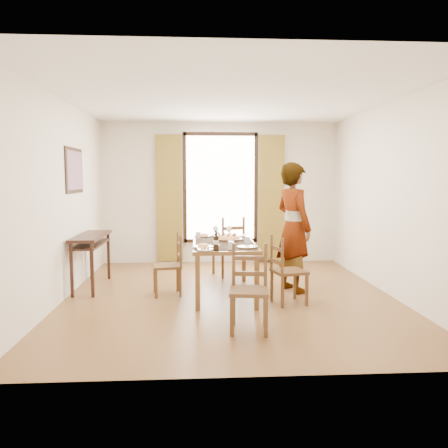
{
  "coord_description": "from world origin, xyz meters",
  "views": [
    {
      "loc": [
        -0.43,
        -5.94,
        1.64
      ],
      "look_at": [
        -0.07,
        0.11,
        1.0
      ],
      "focal_mm": 35.0,
      "sensor_mm": 36.0,
      "label": 1
    }
  ],
  "objects": [
    {
      "name": "chair_west",
      "position": [
        -0.84,
        0.13,
        0.4
      ],
      "size": [
        0.44,
        0.44,
        0.87
      ],
      "rotation": [
        0.0,
        0.0,
        -1.41
      ],
      "color": "#52321B",
      "rests_on": "ground"
    },
    {
      "name": "chair_north",
      "position": [
        0.08,
        1.29,
        0.47
      ],
      "size": [
        0.57,
        0.57,
        1.0
      ],
      "rotation": [
        0.0,
        0.0,
        3.52
      ],
      "color": "#52321B",
      "rests_on": "ground"
    },
    {
      "name": "tumbler_c",
      "position": [
        -0.02,
        -0.58,
        0.81
      ],
      "size": [
        0.07,
        0.07,
        0.1
      ],
      "primitive_type": "cylinder",
      "color": "silver",
      "rests_on": "dining_table"
    },
    {
      "name": "plate_sw",
      "position": [
        -0.37,
        -0.43,
        0.78
      ],
      "size": [
        0.27,
        0.27,
        0.05
      ],
      "primitive_type": null,
      "color": "silver",
      "rests_on": "dining_table"
    },
    {
      "name": "room_shell",
      "position": [
        -0.0,
        0.13,
        1.54
      ],
      "size": [
        4.6,
        5.1,
        2.74
      ],
      "color": "silver",
      "rests_on": "ground"
    },
    {
      "name": "wine_bottle",
      "position": [
        -0.21,
        -0.63,
        0.88
      ],
      "size": [
        0.07,
        0.07,
        0.25
      ],
      "primitive_type": null,
      "color": "black",
      "rests_on": "dining_table"
    },
    {
      "name": "wine_glass_b",
      "position": [
        0.02,
        0.45,
        0.85
      ],
      "size": [
        0.08,
        0.08,
        0.18
      ],
      "primitive_type": null,
      "color": "white",
      "rests_on": "dining_table"
    },
    {
      "name": "pasta_platter",
      "position": [
        0.0,
        0.23,
        0.81
      ],
      "size": [
        0.4,
        0.4,
        0.1
      ],
      "primitive_type": null,
      "color": "#B76317",
      "rests_on": "dining_table"
    },
    {
      "name": "wine_glass_c",
      "position": [
        -0.17,
        0.48,
        0.85
      ],
      "size": [
        0.08,
        0.08,
        0.18
      ],
      "primitive_type": null,
      "color": "white",
      "rests_on": "dining_table"
    },
    {
      "name": "chair_south",
      "position": [
        0.11,
        -1.38,
        0.43
      ],
      "size": [
        0.46,
        0.46,
        0.93
      ],
      "rotation": [
        0.0,
        0.0,
        -0.13
      ],
      "color": "#52321B",
      "rests_on": "ground"
    },
    {
      "name": "caprese_plate",
      "position": [
        -0.35,
        -0.62,
        0.78
      ],
      "size": [
        0.2,
        0.2,
        0.04
      ],
      "primitive_type": null,
      "color": "silver",
      "rests_on": "dining_table"
    },
    {
      "name": "dining_table",
      "position": [
        -0.08,
        0.1,
        0.68
      ],
      "size": [
        0.85,
        1.64,
        0.76
      ],
      "color": "brown",
      "rests_on": "ground"
    },
    {
      "name": "man",
      "position": [
        0.94,
        0.24,
        0.93
      ],
      "size": [
        1.01,
        0.95,
        1.86
      ],
      "primitive_type": "imported",
      "rotation": [
        0.0,
        0.0,
        1.99
      ],
      "color": "gray",
      "rests_on": "ground"
    },
    {
      "name": "plate_se",
      "position": [
        0.2,
        -0.47,
        0.78
      ],
      "size": [
        0.27,
        0.27,
        0.05
      ],
      "primitive_type": null,
      "color": "silver",
      "rests_on": "dining_table"
    },
    {
      "name": "plate_nw",
      "position": [
        -0.35,
        0.62,
        0.78
      ],
      "size": [
        0.27,
        0.27,
        0.05
      ],
      "primitive_type": null,
      "color": "silver",
      "rests_on": "dining_table"
    },
    {
      "name": "ground",
      "position": [
        0.0,
        0.0,
        0.0
      ],
      "size": [
        5.0,
        5.0,
        0.0
      ],
      "primitive_type": "plane",
      "color": "brown",
      "rests_on": "ground"
    },
    {
      "name": "plate_ne",
      "position": [
        0.17,
        0.62,
        0.78
      ],
      "size": [
        0.27,
        0.27,
        0.05
      ],
      "primitive_type": null,
      "color": "silver",
      "rests_on": "dining_table"
    },
    {
      "name": "tumbler_a",
      "position": [
        0.22,
        -0.16,
        0.81
      ],
      "size": [
        0.07,
        0.07,
        0.1
      ],
      "primitive_type": "cylinder",
      "color": "silver",
      "rests_on": "dining_table"
    },
    {
      "name": "console_table",
      "position": [
        -2.03,
        0.6,
        0.68
      ],
      "size": [
        0.38,
        1.2,
        0.8
      ],
      "color": "black",
      "rests_on": "ground"
    },
    {
      "name": "chair_east",
      "position": [
        0.72,
        -0.41,
        0.42
      ],
      "size": [
        0.48,
        0.48,
        0.9
      ],
      "rotation": [
        0.0,
        0.0,
        1.81
      ],
      "color": "#52321B",
      "rests_on": "ground"
    },
    {
      "name": "wine_glass_a",
      "position": [
        -0.18,
        -0.24,
        0.85
      ],
      "size": [
        0.08,
        0.08,
        0.18
      ],
      "primitive_type": null,
      "color": "white",
      "rests_on": "dining_table"
    },
    {
      "name": "tumbler_b",
      "position": [
        -0.43,
        0.43,
        0.81
      ],
      "size": [
        0.07,
        0.07,
        0.1
      ],
      "primitive_type": "cylinder",
      "color": "silver",
      "rests_on": "dining_table"
    }
  ]
}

